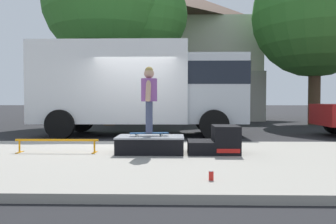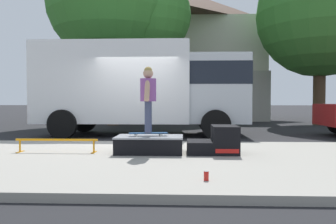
{
  "view_description": "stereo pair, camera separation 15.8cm",
  "coord_description": "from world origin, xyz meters",
  "px_view_note": "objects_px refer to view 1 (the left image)",
  "views": [
    {
      "loc": [
        1.24,
        -9.35,
        1.19
      ],
      "look_at": [
        1.05,
        -1.5,
        0.92
      ],
      "focal_mm": 36.73,
      "sensor_mm": 36.0,
      "label": 1
    },
    {
      "loc": [
        1.39,
        -9.35,
        1.19
      ],
      "look_at": [
        1.05,
        -1.5,
        0.92
      ],
      "focal_mm": 36.73,
      "sensor_mm": 36.0,
      "label": 2
    }
  ],
  "objects_px": {
    "skater_kid": "(149,94)",
    "box_truck": "(141,85)",
    "soda_can": "(211,176)",
    "street_tree_neighbour": "(323,18)",
    "skate_box": "(150,144)",
    "kicker_ramp": "(218,142)",
    "grind_rail": "(57,142)",
    "skateboard": "(149,133)",
    "street_tree_main": "(116,3)"
  },
  "relations": [
    {
      "from": "skate_box",
      "to": "skater_kid",
      "type": "bearing_deg",
      "value": -176.65
    },
    {
      "from": "skateboard",
      "to": "street_tree_neighbour",
      "type": "relative_size",
      "value": 0.1
    },
    {
      "from": "grind_rail",
      "to": "street_tree_neighbour",
      "type": "height_order",
      "value": "street_tree_neighbour"
    },
    {
      "from": "skateboard",
      "to": "box_truck",
      "type": "height_order",
      "value": "box_truck"
    },
    {
      "from": "skate_box",
      "to": "street_tree_neighbour",
      "type": "xyz_separation_m",
      "value": [
        7.54,
        9.81,
        4.81
      ]
    },
    {
      "from": "kicker_ramp",
      "to": "box_truck",
      "type": "xyz_separation_m",
      "value": [
        -2.02,
        4.64,
        1.35
      ]
    },
    {
      "from": "skate_box",
      "to": "kicker_ramp",
      "type": "xyz_separation_m",
      "value": [
        1.36,
        -0.0,
        0.05
      ]
    },
    {
      "from": "skate_box",
      "to": "grind_rail",
      "type": "distance_m",
      "value": 1.91
    },
    {
      "from": "grind_rail",
      "to": "skater_kid",
      "type": "bearing_deg",
      "value": 0.51
    },
    {
      "from": "skater_kid",
      "to": "street_tree_main",
      "type": "height_order",
      "value": "street_tree_main"
    },
    {
      "from": "grind_rail",
      "to": "soda_can",
      "type": "height_order",
      "value": "grind_rail"
    },
    {
      "from": "skateboard",
      "to": "soda_can",
      "type": "relative_size",
      "value": 6.38
    },
    {
      "from": "box_truck",
      "to": "street_tree_main",
      "type": "relative_size",
      "value": 0.77
    },
    {
      "from": "skater_kid",
      "to": "box_truck",
      "type": "xyz_separation_m",
      "value": [
        -0.63,
        4.64,
        0.39
      ]
    },
    {
      "from": "kicker_ramp",
      "to": "skateboard",
      "type": "bearing_deg",
      "value": -179.96
    },
    {
      "from": "skateboard",
      "to": "box_truck",
      "type": "xyz_separation_m",
      "value": [
        -0.63,
        4.64,
        1.18
      ]
    },
    {
      "from": "soda_can",
      "to": "street_tree_main",
      "type": "bearing_deg",
      "value": 105.72
    },
    {
      "from": "skate_box",
      "to": "skater_kid",
      "type": "relative_size",
      "value": 1.01
    },
    {
      "from": "skate_box",
      "to": "street_tree_neighbour",
      "type": "bearing_deg",
      "value": 52.46
    },
    {
      "from": "kicker_ramp",
      "to": "skater_kid",
      "type": "height_order",
      "value": "skater_kid"
    },
    {
      "from": "kicker_ramp",
      "to": "street_tree_main",
      "type": "distance_m",
      "value": 11.29
    },
    {
      "from": "soda_can",
      "to": "kicker_ramp",
      "type": "bearing_deg",
      "value": 81.0
    },
    {
      "from": "skate_box",
      "to": "box_truck",
      "type": "distance_m",
      "value": 4.89
    },
    {
      "from": "box_truck",
      "to": "street_tree_neighbour",
      "type": "bearing_deg",
      "value": 32.25
    },
    {
      "from": "skateboard",
      "to": "street_tree_neighbour",
      "type": "xyz_separation_m",
      "value": [
        7.56,
        9.81,
        4.59
      ]
    },
    {
      "from": "skate_box",
      "to": "street_tree_neighbour",
      "type": "height_order",
      "value": "street_tree_neighbour"
    },
    {
      "from": "skateboard",
      "to": "soda_can",
      "type": "bearing_deg",
      "value": -66.72
    },
    {
      "from": "skateboard",
      "to": "soda_can",
      "type": "distance_m",
      "value": 2.59
    },
    {
      "from": "soda_can",
      "to": "street_tree_main",
      "type": "relative_size",
      "value": 0.01
    },
    {
      "from": "kicker_ramp",
      "to": "street_tree_neighbour",
      "type": "relative_size",
      "value": 0.12
    },
    {
      "from": "skate_box",
      "to": "skateboard",
      "type": "distance_m",
      "value": 0.22
    },
    {
      "from": "street_tree_main",
      "to": "street_tree_neighbour",
      "type": "height_order",
      "value": "street_tree_main"
    },
    {
      "from": "street_tree_neighbour",
      "to": "grind_rail",
      "type": "bearing_deg",
      "value": -133.86
    },
    {
      "from": "skateboard",
      "to": "street_tree_main",
      "type": "height_order",
      "value": "street_tree_main"
    },
    {
      "from": "box_truck",
      "to": "skateboard",
      "type": "bearing_deg",
      "value": -82.25
    },
    {
      "from": "skateboard",
      "to": "street_tree_neighbour",
      "type": "bearing_deg",
      "value": 52.38
    },
    {
      "from": "skater_kid",
      "to": "soda_can",
      "type": "bearing_deg",
      "value": -66.72
    },
    {
      "from": "soda_can",
      "to": "street_tree_neighbour",
      "type": "height_order",
      "value": "street_tree_neighbour"
    },
    {
      "from": "street_tree_main",
      "to": "soda_can",
      "type": "bearing_deg",
      "value": -74.28
    },
    {
      "from": "skater_kid",
      "to": "street_tree_neighbour",
      "type": "distance_m",
      "value": 12.95
    },
    {
      "from": "skater_kid",
      "to": "soda_can",
      "type": "distance_m",
      "value": 2.8
    },
    {
      "from": "kicker_ramp",
      "to": "skater_kid",
      "type": "bearing_deg",
      "value": -179.96
    },
    {
      "from": "street_tree_main",
      "to": "skate_box",
      "type": "bearing_deg",
      "value": -76.17
    },
    {
      "from": "grind_rail",
      "to": "skateboard",
      "type": "distance_m",
      "value": 1.89
    },
    {
      "from": "skater_kid",
      "to": "soda_can",
      "type": "height_order",
      "value": "skater_kid"
    },
    {
      "from": "street_tree_main",
      "to": "street_tree_neighbour",
      "type": "relative_size",
      "value": 1.09
    },
    {
      "from": "street_tree_neighbour",
      "to": "box_truck",
      "type": "bearing_deg",
      "value": -147.75
    },
    {
      "from": "skate_box",
      "to": "skater_kid",
      "type": "distance_m",
      "value": 1.01
    },
    {
      "from": "skate_box",
      "to": "kicker_ramp",
      "type": "distance_m",
      "value": 1.36
    },
    {
      "from": "skateboard",
      "to": "street_tree_main",
      "type": "relative_size",
      "value": 0.09
    }
  ]
}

